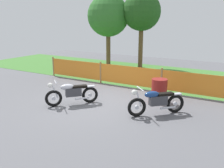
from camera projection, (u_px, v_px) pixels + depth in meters
ground at (96, 104)px, 9.18m from camera, size 24.00×24.00×0.02m
grass_verge at (153, 75)px, 13.86m from camera, size 24.00×5.92×0.01m
barrier_fence at (129, 76)px, 11.26m from camera, size 9.31×0.08×1.05m
tree_leftmost at (108, 16)px, 15.79m from camera, size 2.64×2.64×4.56m
tree_near_left at (142, 12)px, 15.24m from camera, size 2.35×2.35×4.65m
motorcycle_lead at (72, 93)px, 8.95m from camera, size 1.32×1.54×0.91m
motorcycle_trailing at (156, 101)px, 8.01m from camera, size 1.45×1.48×0.93m
oil_drum at (159, 91)px, 9.27m from camera, size 0.58×0.58×0.88m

